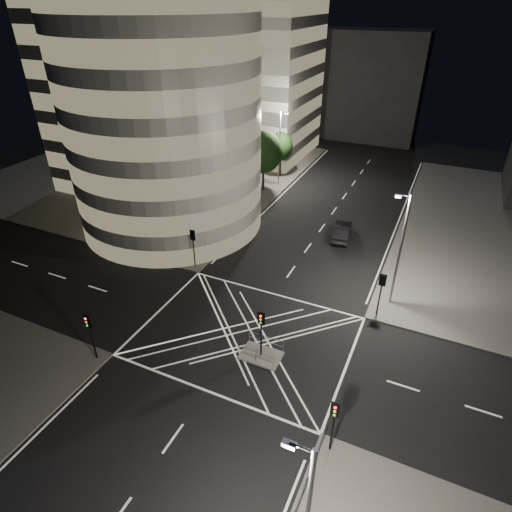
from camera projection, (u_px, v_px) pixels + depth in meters
The scene contains 22 objects.
ground at pixel (246, 336), 33.51m from camera, with size 120.00×120.00×0.00m, color black.
sidewalk_far_left at pixel (152, 171), 64.73m from camera, with size 42.00×42.00×0.15m, color #504E4B.
central_island at pixel (261, 355), 31.60m from camera, with size 3.00×2.00×0.15m, color slate.
office_tower_curved at pixel (153, 99), 48.81m from camera, with size 30.00×29.00×27.20m.
office_block_rear at pixel (236, 80), 68.05m from camera, with size 24.00×16.00×22.00m, color gray.
building_far_end at pixel (369, 87), 75.12m from camera, with size 18.00×8.00×18.00m, color black.
tree_a at pixel (189, 211), 41.74m from camera, with size 4.30×4.30×7.10m.
tree_b at pixel (219, 187), 46.23m from camera, with size 4.65×4.65×7.59m.
tree_c at pixel (243, 171), 50.95m from camera, with size 4.01×4.01×7.08m.
tree_d at pixel (264, 152), 55.32m from camera, with size 4.82×4.82×8.06m.
tree_e at pixel (281, 147), 60.46m from camera, with size 3.44×3.44×6.32m.
traffic_signal_fl at pixel (193, 242), 40.40m from camera, with size 0.55×0.22×4.00m.
traffic_signal_nl at pixel (90, 329), 29.87m from camera, with size 0.55×0.22×4.00m.
traffic_signal_fr at pixel (381, 287), 34.10m from camera, with size 0.55×0.22×4.00m.
traffic_signal_nr at pixel (334, 418), 23.58m from camera, with size 0.55×0.22×4.00m.
traffic_signal_island at pixel (261, 326), 30.11m from camera, with size 0.55×0.22×4.00m.
street_lamp_left_near at pixel (213, 195), 43.27m from camera, with size 1.25×0.25×10.00m.
street_lamp_left_far at pixel (280, 146), 57.20m from camera, with size 1.25×0.25×10.00m.
street_lamp_right_far at pixel (400, 248), 34.21m from camera, with size 1.25×0.25×10.00m.
railing_island_south at pixel (256, 357), 30.57m from camera, with size 2.80×0.06×1.10m, color slate.
railing_island_north at pixel (266, 341), 31.97m from camera, with size 2.80×0.06×1.10m, color slate.
sedan at pixel (342, 231), 46.58m from camera, with size 1.74×5.00×1.65m, color black.
Camera 1 is at (11.35, -22.61, 22.87)m, focal length 30.00 mm.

